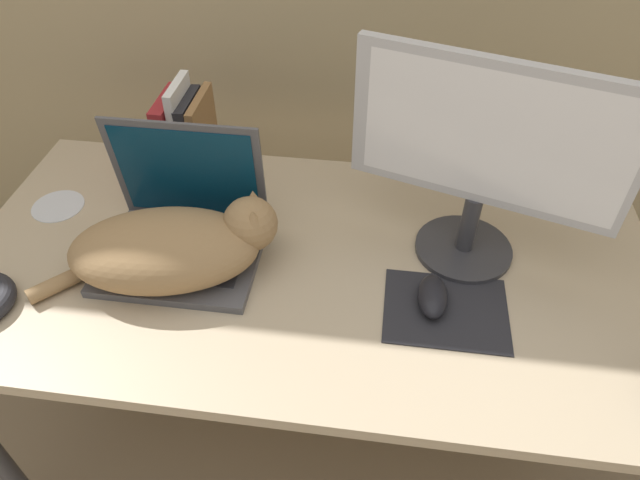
{
  "coord_description": "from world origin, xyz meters",
  "views": [
    {
      "loc": [
        0.14,
        -0.47,
        1.59
      ],
      "look_at": [
        0.03,
        0.34,
        0.84
      ],
      "focal_mm": 32.0,
      "sensor_mm": 36.0,
      "label": 1
    }
  ],
  "objects_px": {
    "laptop": "(183,231)",
    "book_row": "(186,134)",
    "computer_mouse": "(433,296)",
    "cat": "(174,247)",
    "external_monitor": "(486,155)",
    "cd_disc": "(58,206)"
  },
  "relations": [
    {
      "from": "laptop",
      "to": "external_monitor",
      "type": "distance_m",
      "value": 0.63
    },
    {
      "from": "book_row",
      "to": "external_monitor",
      "type": "bearing_deg",
      "value": -17.62
    },
    {
      "from": "book_row",
      "to": "cd_disc",
      "type": "bearing_deg",
      "value": -144.89
    },
    {
      "from": "laptop",
      "to": "cd_disc",
      "type": "xyz_separation_m",
      "value": [
        -0.35,
        0.1,
        -0.05
      ]
    },
    {
      "from": "book_row",
      "to": "laptop",
      "type": "bearing_deg",
      "value": -75.17
    },
    {
      "from": "computer_mouse",
      "to": "book_row",
      "type": "xyz_separation_m",
      "value": [
        -0.6,
        0.37,
        0.08
      ]
    },
    {
      "from": "cat",
      "to": "book_row",
      "type": "bearing_deg",
      "value": 103.0
    },
    {
      "from": "laptop",
      "to": "book_row",
      "type": "xyz_separation_m",
      "value": [
        -0.08,
        0.29,
        0.05
      ]
    },
    {
      "from": "laptop",
      "to": "cat",
      "type": "height_order",
      "value": "laptop"
    },
    {
      "from": "laptop",
      "to": "cat",
      "type": "xyz_separation_m",
      "value": [
        0.01,
        -0.07,
        0.02
      ]
    },
    {
      "from": "laptop",
      "to": "cat",
      "type": "distance_m",
      "value": 0.07
    },
    {
      "from": "cat",
      "to": "cd_disc",
      "type": "xyz_separation_m",
      "value": [
        -0.35,
        0.17,
        -0.07
      ]
    },
    {
      "from": "laptop",
      "to": "computer_mouse",
      "type": "xyz_separation_m",
      "value": [
        0.52,
        -0.08,
        -0.03
      ]
    },
    {
      "from": "cat",
      "to": "book_row",
      "type": "xyz_separation_m",
      "value": [
        -0.08,
        0.36,
        0.03
      ]
    },
    {
      "from": "book_row",
      "to": "cd_disc",
      "type": "height_order",
      "value": "book_row"
    },
    {
      "from": "cat",
      "to": "cd_disc",
      "type": "distance_m",
      "value": 0.4
    },
    {
      "from": "external_monitor",
      "to": "cd_disc",
      "type": "distance_m",
      "value": 0.97
    },
    {
      "from": "cat",
      "to": "computer_mouse",
      "type": "bearing_deg",
      "value": -1.64
    },
    {
      "from": "external_monitor",
      "to": "cd_disc",
      "type": "bearing_deg",
      "value": 178.59
    },
    {
      "from": "laptop",
      "to": "external_monitor",
      "type": "bearing_deg",
      "value": 7.33
    },
    {
      "from": "laptop",
      "to": "cat",
      "type": "relative_size",
      "value": 0.69
    },
    {
      "from": "external_monitor",
      "to": "book_row",
      "type": "distance_m",
      "value": 0.72
    }
  ]
}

